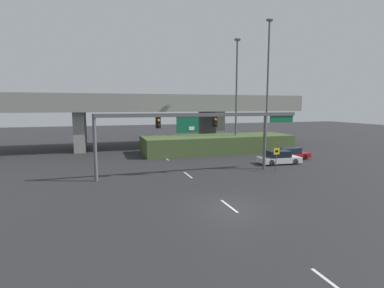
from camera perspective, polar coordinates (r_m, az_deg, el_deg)
name	(u,v)px	position (r m, az deg, el deg)	size (l,w,h in m)	color
ground_plane	(231,207)	(18.63, 7.36, -11.84)	(160.00, 160.00, 0.00)	#262628
lane_markings	(176,166)	(30.69, -3.11, -4.15)	(0.14, 45.64, 0.01)	silver
signal_gantry	(200,124)	(26.52, 1.62, 3.90)	(18.77, 0.44, 5.46)	#515456
speed_limit_sign	(276,156)	(28.92, 15.76, -2.17)	(0.60, 0.11, 2.25)	#4C4C4C
highway_light_pole_near	(268,85)	(40.19, 14.21, 10.93)	(0.70, 0.36, 16.81)	#515456
highway_light_pole_far	(236,93)	(40.53, 8.46, 9.54)	(0.70, 0.36, 14.70)	#515456
overpass_bridge	(150,110)	(45.09, -8.08, 6.52)	(46.02, 9.97, 7.63)	gray
grass_embankment	(217,144)	(39.81, 4.88, 0.06)	(19.73, 6.08, 2.18)	#42562D
parked_sedan_near_right	(279,158)	(32.85, 16.21, -2.52)	(4.47, 2.13, 1.41)	silver
parked_sedan_mid_right	(289,154)	(35.90, 18.08, -1.81)	(4.80, 2.17, 1.36)	maroon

